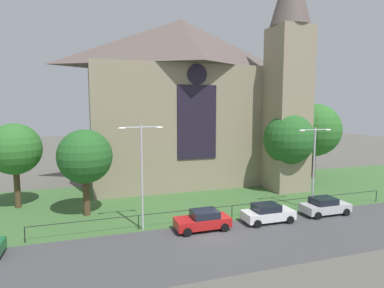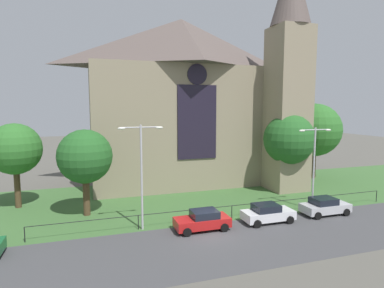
{
  "view_description": "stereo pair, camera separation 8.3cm",
  "coord_description": "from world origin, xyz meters",
  "views": [
    {
      "loc": [
        -8.43,
        -21.36,
        9.33
      ],
      "look_at": [
        1.16,
        8.0,
        5.78
      ],
      "focal_mm": 30.1,
      "sensor_mm": 36.0,
      "label": 1
    },
    {
      "loc": [
        -8.35,
        -21.39,
        9.33
      ],
      "look_at": [
        1.16,
        8.0,
        5.78
      ],
      "focal_mm": 30.1,
      "sensor_mm": 36.0,
      "label": 2
    }
  ],
  "objects": [
    {
      "name": "parked_car_white",
      "position": [
        5.31,
        0.83,
        0.74
      ],
      "size": [
        4.21,
        2.04,
        1.51
      ],
      "rotation": [
        0.0,
        0.0,
        -0.01
      ],
      "color": "silver",
      "rests_on": "ground"
    },
    {
      "name": "streetlamp_far",
      "position": [
        10.91,
        2.4,
        4.85
      ],
      "size": [
        3.37,
        0.26,
        7.53
      ],
      "color": "#B2B2B7",
      "rests_on": "ground"
    },
    {
      "name": "tree_left_near",
      "position": [
        -8.7,
        7.17,
        5.12
      ],
      "size": [
        4.62,
        4.62,
        7.47
      ],
      "color": "#4C3823",
      "rests_on": "ground"
    },
    {
      "name": "tree_right_far",
      "position": [
        19.79,
        13.58,
        6.34
      ],
      "size": [
        6.87,
        6.87,
        9.8
      ],
      "color": "#4C3823",
      "rests_on": "ground"
    },
    {
      "name": "grass_verge",
      "position": [
        0.0,
        8.0,
        0.0
      ],
      "size": [
        120.0,
        20.0,
        0.01
      ],
      "primitive_type": "cube",
      "color": "#3D6633",
      "rests_on": "ground"
    },
    {
      "name": "parked_car_silver",
      "position": [
        11.05,
        0.93,
        0.74
      ],
      "size": [
        4.21,
        2.05,
        1.51
      ],
      "rotation": [
        0.0,
        0.0,
        -0.01
      ],
      "color": "#B7B7BC",
      "rests_on": "ground"
    },
    {
      "name": "road_asphalt",
      "position": [
        0.0,
        -2.0,
        0.0
      ],
      "size": [
        120.0,
        8.0,
        0.01
      ],
      "primitive_type": "cube",
      "color": "#424244",
      "rests_on": "ground"
    },
    {
      "name": "ground",
      "position": [
        0.0,
        10.0,
        0.0
      ],
      "size": [
        160.0,
        160.0,
        0.0
      ],
      "primitive_type": "plane",
      "color": "#56544C"
    },
    {
      "name": "parked_car_red",
      "position": [
        -0.28,
        0.91,
        0.74
      ],
      "size": [
        4.2,
        2.02,
        1.51
      ],
      "rotation": [
        0.0,
        0.0,
        3.14
      ],
      "color": "#B21919",
      "rests_on": "ground"
    },
    {
      "name": "tree_right_near",
      "position": [
        12.44,
        8.49,
        5.83
      ],
      "size": [
        5.52,
        5.52,
        8.62
      ],
      "color": "#423021",
      "rests_on": "ground"
    },
    {
      "name": "church_building",
      "position": [
        3.68,
        17.03,
        10.27
      ],
      "size": [
        23.2,
        16.2,
        26.0
      ],
      "color": "gray",
      "rests_on": "ground"
    },
    {
      "name": "streetlamp_near",
      "position": [
        -4.64,
        2.4,
        5.13
      ],
      "size": [
        3.37,
        0.26,
        8.04
      ],
      "color": "#B2B2B7",
      "rests_on": "ground"
    },
    {
      "name": "iron_railing",
      "position": [
        2.9,
        2.5,
        0.97
      ],
      "size": [
        31.47,
        0.07,
        1.13
      ],
      "color": "black",
      "rests_on": "ground"
    },
    {
      "name": "tree_left_far",
      "position": [
        -14.81,
        11.4,
        5.49
      ],
      "size": [
        4.72,
        4.72,
        7.88
      ],
      "color": "#4C3823",
      "rests_on": "ground"
    }
  ]
}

